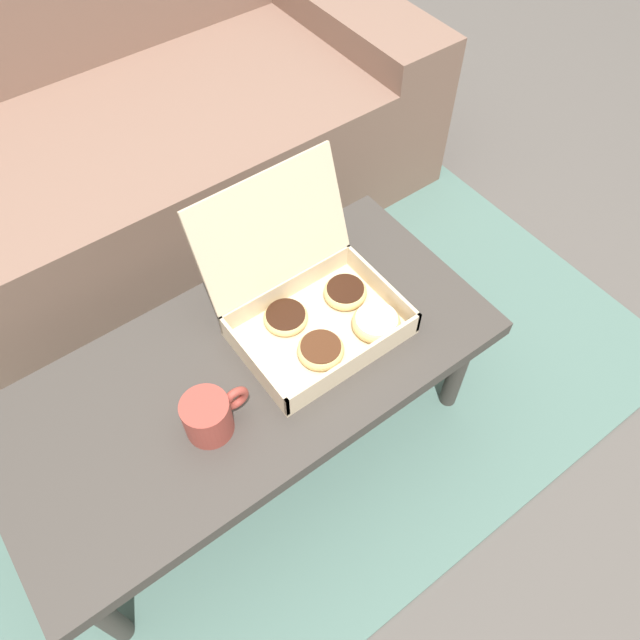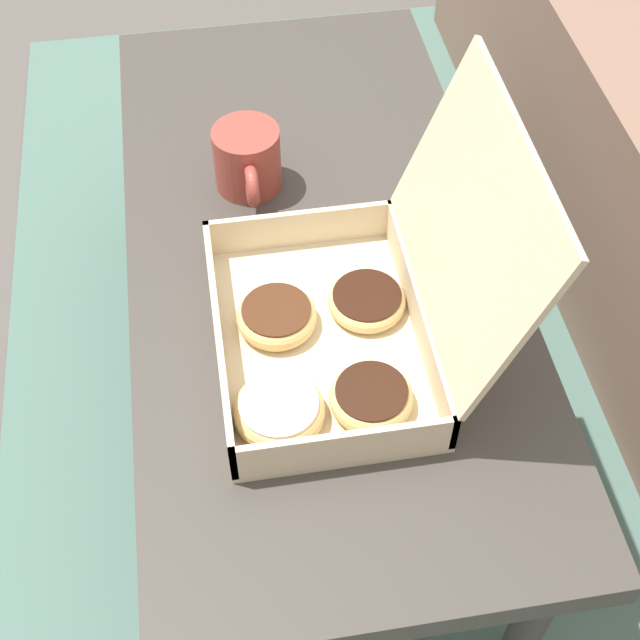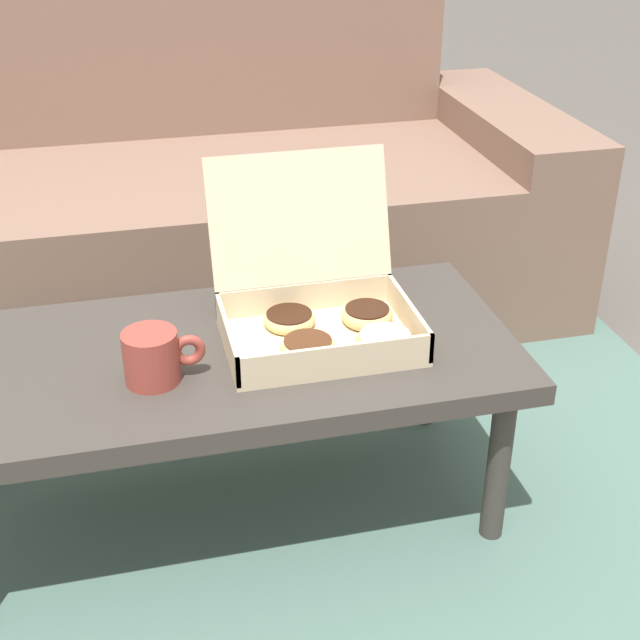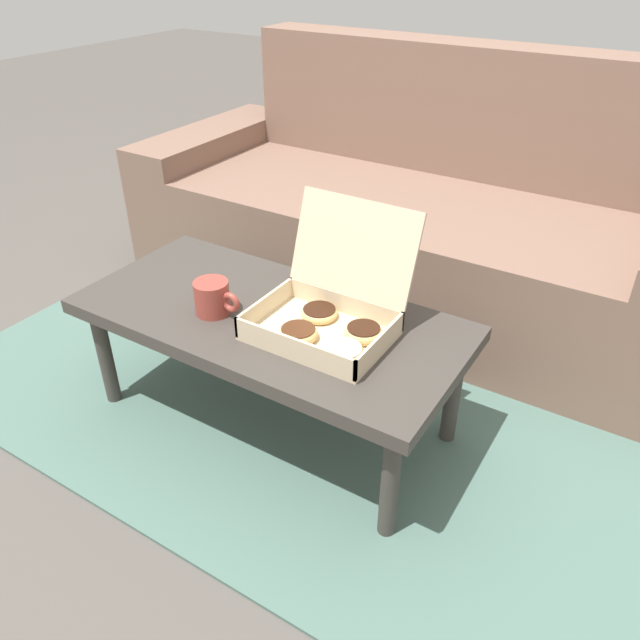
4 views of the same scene
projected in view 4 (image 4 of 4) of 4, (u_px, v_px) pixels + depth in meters
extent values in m
plane|color=#514C47|center=(296.00, 398.00, 1.98)|extent=(12.00, 12.00, 0.00)
cube|color=#4C6B60|center=(343.00, 351.00, 2.20)|extent=(2.25, 1.88, 0.01)
cube|color=#7A5B4C|center=(394.00, 255.00, 2.35)|extent=(1.65, 0.65, 0.44)
cube|color=#7A5B4C|center=(445.00, 163.00, 2.53)|extent=(1.65, 0.20, 0.91)
cube|color=#7A5B4C|center=(217.00, 188.00, 2.82)|extent=(0.24, 0.85, 0.53)
cube|color=#3D3833|center=(269.00, 319.00, 1.71)|extent=(1.08, 0.51, 0.04)
cylinder|color=#3D3833|center=(105.00, 357.00, 1.88)|extent=(0.04, 0.04, 0.34)
cylinder|color=#3D3833|center=(390.00, 484.00, 1.46)|extent=(0.04, 0.04, 0.34)
cylinder|color=#3D3833|center=(193.00, 301.00, 2.16)|extent=(0.04, 0.04, 0.34)
cylinder|color=#3D3833|center=(453.00, 394.00, 1.73)|extent=(0.04, 0.04, 0.34)
cube|color=beige|center=(320.00, 335.00, 1.60)|extent=(0.35, 0.25, 0.01)
cube|color=beige|center=(293.00, 348.00, 1.49)|extent=(0.35, 0.01, 0.06)
cube|color=beige|center=(344.00, 303.00, 1.67)|extent=(0.35, 0.01, 0.06)
cube|color=beige|center=(266.00, 306.00, 1.66)|extent=(0.01, 0.25, 0.06)
cube|color=beige|center=(380.00, 345.00, 1.50)|extent=(0.01, 0.25, 0.06)
cube|color=beige|center=(354.00, 247.00, 1.62)|extent=(0.35, 0.09, 0.24)
torus|color=#E5BC75|center=(363.00, 333.00, 1.57)|extent=(0.10, 0.10, 0.03)
cylinder|color=black|center=(364.00, 330.00, 1.57)|extent=(0.08, 0.08, 0.01)
torus|color=#E5BC75|center=(298.00, 334.00, 1.57)|extent=(0.10, 0.10, 0.03)
cylinder|color=#472614|center=(298.00, 331.00, 1.56)|extent=(0.09, 0.09, 0.01)
torus|color=#E5BC75|center=(319.00, 313.00, 1.66)|extent=(0.10, 0.10, 0.03)
cylinder|color=black|center=(319.00, 311.00, 1.65)|extent=(0.09, 0.09, 0.01)
torus|color=#E5BC75|center=(343.00, 353.00, 1.49)|extent=(0.11, 0.11, 0.03)
cylinder|color=white|center=(343.00, 350.00, 1.49)|extent=(0.09, 0.09, 0.02)
cylinder|color=#993D33|center=(212.00, 297.00, 1.67)|extent=(0.09, 0.09, 0.09)
torus|color=#993D33|center=(231.00, 302.00, 1.64)|extent=(0.06, 0.02, 0.06)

